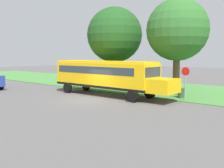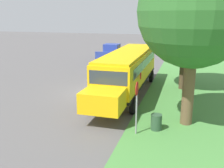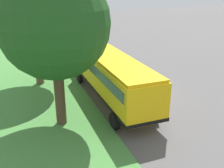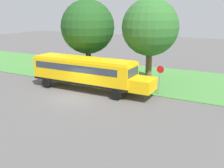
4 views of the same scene
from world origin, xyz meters
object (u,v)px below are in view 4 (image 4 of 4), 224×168
at_px(school_bus, 86,71).
at_px(stop_sign, 160,77).
at_px(oak_tree_beside_bus, 87,27).
at_px(oak_tree_roadside_mid, 150,28).
at_px(trash_bin, 155,87).

height_order(school_bus, stop_sign, school_bus).
height_order(school_bus, oak_tree_beside_bus, oak_tree_beside_bus).
distance_m(oak_tree_roadside_mid, trash_bin, 5.72).
xyz_separation_m(stop_sign, trash_bin, (-0.91, -0.75, -1.29)).
distance_m(school_bus, oak_tree_roadside_mid, 7.54).
bearing_deg(oak_tree_roadside_mid, school_bus, -48.06).
relative_size(stop_sign, trash_bin, 3.04).
bearing_deg(school_bus, oak_tree_roadside_mid, 131.94).
height_order(school_bus, oak_tree_roadside_mid, oak_tree_roadside_mid).
relative_size(school_bus, oak_tree_roadside_mid, 1.42).
distance_m(oak_tree_beside_bus, stop_sign, 10.28).
bearing_deg(school_bus, oak_tree_beside_bus, -148.26).
xyz_separation_m(school_bus, trash_bin, (-2.90, 6.00, -1.47)).
distance_m(school_bus, trash_bin, 6.83).
bearing_deg(trash_bin, stop_sign, 39.64).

